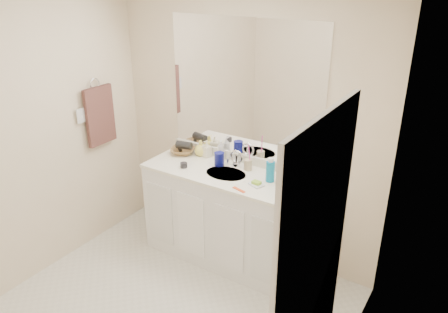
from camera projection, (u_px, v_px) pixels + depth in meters
wall_back at (244, 129)px, 3.89m from camera, size 2.60×0.02×2.40m
wall_left at (24, 145)px, 3.52m from camera, size 0.02×2.60×2.40m
wall_right at (335, 246)px, 2.24m from camera, size 0.02×2.60×2.40m
vanity_cabinet at (227, 218)px, 3.98m from camera, size 1.50×0.55×0.85m
countertop at (227, 174)px, 3.81m from camera, size 1.52×0.57×0.03m
backsplash at (242, 158)px, 3.99m from camera, size 1.52×0.03×0.08m
sink_basin at (226, 175)px, 3.79m from camera, size 0.37×0.37×0.02m
faucet at (237, 161)px, 3.90m from camera, size 0.02×0.02×0.11m
mirror at (244, 90)px, 3.74m from camera, size 1.48×0.01×1.20m
blue_mug at (219, 159)px, 3.92m from camera, size 0.11×0.11×0.12m
tan_cup at (248, 165)px, 3.83m from camera, size 0.07×0.07×0.10m
toothbrush at (249, 154)px, 3.79m from camera, size 0.02×0.04×0.19m
mouthwash_bottle at (270, 172)px, 3.61m from camera, size 0.08×0.08×0.17m
clear_pump_bottle at (286, 170)px, 3.66m from camera, size 0.06×0.06×0.15m
soap_dish at (256, 185)px, 3.57m from camera, size 0.14×0.13×0.01m
green_soap at (256, 183)px, 3.57m from camera, size 0.08×0.06×0.03m
orange_comb at (239, 190)px, 3.50m from camera, size 0.13×0.06×0.01m
dark_jar at (184, 165)px, 3.89m from camera, size 0.07×0.07×0.04m
soap_bottle_white at (221, 150)px, 4.03m from camera, size 0.09×0.09×0.19m
soap_bottle_cream at (207, 149)px, 4.09m from camera, size 0.09×0.09×0.16m
soap_bottle_yellow at (201, 148)px, 4.12m from camera, size 0.15×0.15×0.15m
wicker_basket at (183, 151)px, 4.18m from camera, size 0.30×0.30×0.06m
hair_dryer at (184, 145)px, 4.15m from camera, size 0.16×0.11×0.08m
towel_ring at (95, 84)px, 3.97m from camera, size 0.01×0.11×0.11m
hand_towel at (100, 116)px, 4.08m from camera, size 0.04×0.32×0.55m
switch_plate at (81, 116)px, 3.91m from camera, size 0.01×0.08×0.13m
door at (308, 311)px, 2.09m from camera, size 0.02×0.82×2.00m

